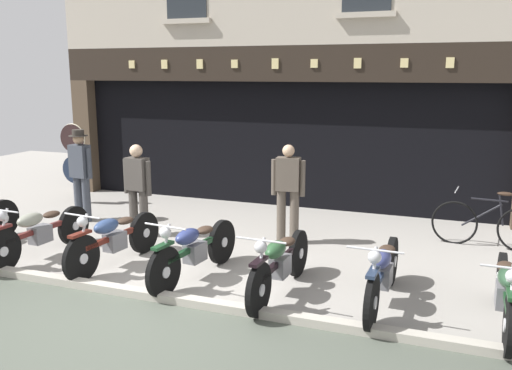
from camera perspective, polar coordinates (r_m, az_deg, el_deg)
The scene contains 14 objects.
ground at distance 6.38m, azimuth -16.30°, elevation -15.14°, with size 21.90×22.00×0.18m.
shop_facade at distance 13.05m, azimuth 4.77°, elevation 6.65°, with size 10.20×4.42×5.91m.
motorcycle_left at distance 8.93m, azimuth -21.71°, elevation -4.51°, with size 0.62×2.08×0.91m.
motorcycle_center_left at distance 8.23m, azimuth -14.61°, elevation -5.39°, with size 0.62×2.00×0.92m.
motorcycle_center at distance 7.53m, azimuth -6.47°, elevation -6.66°, with size 0.62×2.06×0.92m.
motorcycle_center_right at distance 6.98m, azimuth 2.48°, elevation -8.09°, with size 0.62×2.07×0.92m.
motorcycle_right at distance 6.83m, azimuth 13.07°, elevation -8.86°, with size 0.62×2.08×0.93m.
motorcycle_far_right at distance 6.71m, azimuth 24.60°, elevation -10.07°, with size 0.62×2.00×0.92m.
salesman_left at distance 10.79m, azimuth -17.82°, elevation 1.45°, with size 0.55×0.35×1.74m.
shopkeeper_center at distance 9.54m, azimuth -12.24°, elevation -0.09°, with size 0.56×0.26×1.59m.
salesman_right at distance 8.93m, azimuth 3.36°, elevation -0.46°, with size 0.56×0.27×1.65m.
tyre_sign_pole at distance 12.24m, azimuth -18.46°, elevation 2.97°, with size 0.62×0.06×1.73m.
advert_board_near at distance 11.11m, azimuth 10.03°, elevation 6.47°, with size 0.69×0.03×1.11m.
leaning_bicycle at distance 9.58m, azimuth 23.02°, elevation -3.79°, with size 1.74×0.50×0.96m.
Camera 1 is at (3.52, -5.48, 2.79)m, focal length 38.36 mm.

